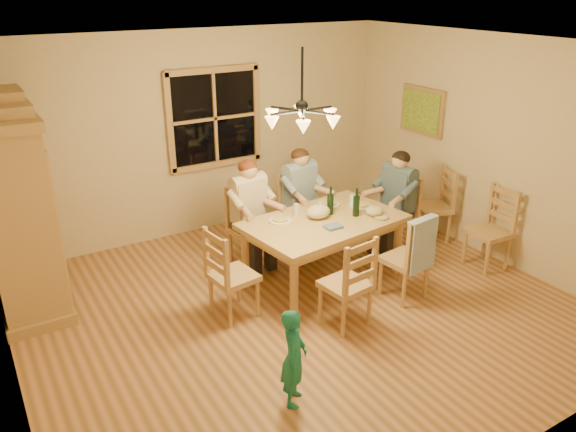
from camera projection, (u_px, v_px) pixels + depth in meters
floor at (300, 308)px, 6.02m from camera, size 5.50×5.50×0.00m
ceiling at (302, 47)px, 4.97m from camera, size 5.50×5.00×0.02m
wall_back at (200, 134)px, 7.46m from camera, size 5.50×0.02×2.70m
wall_right at (492, 149)px, 6.81m from camera, size 0.02×5.00×2.70m
window at (215, 118)px, 7.46m from camera, size 1.30×0.06×1.30m
painting at (422, 111)px, 7.64m from camera, size 0.06×0.78×0.64m
chandelier at (302, 116)px, 5.21m from camera, size 0.77×0.68×0.71m
armoire at (16, 213)px, 5.71m from camera, size 0.66×1.40×2.30m
dining_table at (324, 228)px, 6.35m from camera, size 1.88×1.29×0.76m
chair_far_left at (250, 242)px, 6.84m from camera, size 0.49×0.47×0.99m
chair_far_right at (300, 226)px, 7.28m from camera, size 0.49×0.47×0.99m
chair_near_left at (345, 298)px, 5.63m from camera, size 0.49×0.47×0.99m
chair_near_right at (404, 272)px, 6.13m from camera, size 0.49×0.47×0.99m
chair_end_left at (234, 289)px, 5.79m from camera, size 0.47×0.49×0.99m
chair_end_right at (395, 229)px, 7.18m from camera, size 0.47×0.49×0.99m
adult_woman at (249, 201)px, 6.63m from camera, size 0.43×0.46×0.87m
adult_plaid_man at (301, 187)px, 7.08m from camera, size 0.43×0.46×0.87m
adult_slate_man at (398, 190)px, 6.98m from camera, size 0.46×0.43×0.87m
towel at (421, 245)px, 5.84m from camera, size 0.39×0.15×0.58m
wine_bottle_a at (330, 201)px, 6.39m from camera, size 0.08×0.08×0.33m
wine_bottle_b at (356, 202)px, 6.34m from camera, size 0.08×0.08×0.33m
plate_woman at (280, 221)px, 6.25m from camera, size 0.26×0.26×0.02m
plate_plaid at (329, 204)px, 6.71m from camera, size 0.26×0.26×0.02m
plate_slate at (361, 206)px, 6.66m from camera, size 0.26×0.26×0.02m
wine_glass_a at (296, 210)px, 6.39m from camera, size 0.06×0.06×0.14m
wine_glass_b at (352, 200)px, 6.67m from camera, size 0.06×0.06×0.14m
cap at (374, 211)px, 6.40m from camera, size 0.20×0.20×0.11m
napkin at (333, 227)px, 6.08m from camera, size 0.20×0.16×0.03m
cloth_bundle at (318, 212)px, 6.32m from camera, size 0.28×0.22×0.15m
child at (294, 358)px, 4.52m from camera, size 0.36×0.38×0.87m
chair_spare_front at (487, 244)px, 6.79m from camera, size 0.44×0.46×0.99m
chair_spare_back at (431, 218)px, 7.52m from camera, size 0.55×0.56×0.99m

